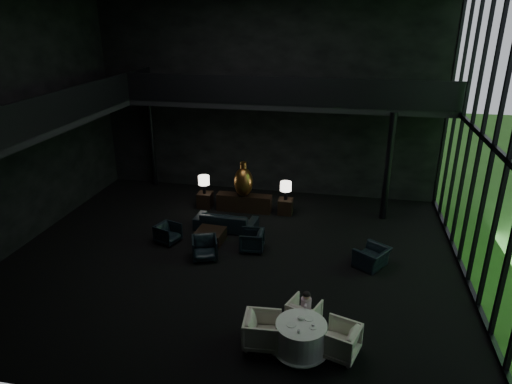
% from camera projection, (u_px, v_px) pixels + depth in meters
% --- Properties ---
extents(floor, '(14.00, 12.00, 0.02)m').
position_uv_depth(floor, '(232.00, 258.00, 14.36)').
color(floor, black).
rests_on(floor, ground).
extents(wall_back, '(14.00, 0.04, 8.00)m').
position_uv_depth(wall_back, '(267.00, 98.00, 18.36)').
color(wall_back, black).
rests_on(wall_back, ground).
extents(wall_front, '(14.00, 0.04, 8.00)m').
position_uv_depth(wall_front, '(138.00, 224.00, 7.42)').
color(wall_front, black).
rests_on(wall_front, ground).
extents(wall_left, '(0.04, 12.00, 8.00)m').
position_uv_depth(wall_left, '(12.00, 123.00, 14.18)').
color(wall_left, black).
rests_on(wall_left, ground).
extents(curtain_wall, '(0.20, 12.00, 8.00)m').
position_uv_depth(curtain_wall, '(494.00, 147.00, 11.61)').
color(curtain_wall, black).
rests_on(curtain_wall, ground).
extents(mezzanine_left, '(2.00, 12.00, 0.25)m').
position_uv_depth(mezzanine_left, '(41.00, 124.00, 13.99)').
color(mezzanine_left, black).
rests_on(mezzanine_left, wall_left).
extents(mezzanine_back, '(12.00, 2.00, 0.25)m').
position_uv_depth(mezzanine_back, '(288.00, 103.00, 17.26)').
color(mezzanine_back, black).
rests_on(mezzanine_back, wall_back).
extents(railing_left, '(0.06, 12.00, 1.00)m').
position_uv_depth(railing_left, '(67.00, 106.00, 13.59)').
color(railing_left, black).
rests_on(railing_left, mezzanine_left).
extents(railing_back, '(12.00, 0.06, 1.00)m').
position_uv_depth(railing_back, '(285.00, 91.00, 16.13)').
color(railing_back, black).
rests_on(railing_back, mezzanine_back).
extents(column_nw, '(0.24, 0.24, 4.00)m').
position_uv_depth(column_nw, '(152.00, 141.00, 19.74)').
color(column_nw, black).
rests_on(column_nw, floor).
extents(column_ne, '(0.24, 0.24, 4.00)m').
position_uv_depth(column_ne, '(388.00, 168.00, 16.39)').
color(column_ne, black).
rests_on(column_ne, floor).
extents(console, '(2.11, 0.48, 0.67)m').
position_uv_depth(console, '(244.00, 203.00, 17.63)').
color(console, black).
rests_on(console, floor).
extents(bronze_urn, '(0.72, 0.72, 1.34)m').
position_uv_depth(bronze_urn, '(243.00, 182.00, 17.21)').
color(bronze_urn, '#AC7A3A').
rests_on(bronze_urn, console).
extents(side_table_left, '(0.55, 0.55, 0.60)m').
position_uv_depth(side_table_left, '(205.00, 200.00, 18.00)').
color(side_table_left, black).
rests_on(side_table_left, floor).
extents(table_lamp_left, '(0.43, 0.43, 0.72)m').
position_uv_depth(table_lamp_left, '(204.00, 181.00, 17.65)').
color(table_lamp_left, black).
rests_on(table_lamp_left, side_table_left).
extents(side_table_right, '(0.53, 0.53, 0.59)m').
position_uv_depth(side_table_right, '(285.00, 206.00, 17.41)').
color(side_table_right, black).
rests_on(side_table_right, floor).
extents(table_lamp_right, '(0.42, 0.42, 0.71)m').
position_uv_depth(table_lamp_right, '(286.00, 187.00, 17.08)').
color(table_lamp_right, black).
rests_on(table_lamp_right, side_table_right).
extents(sofa, '(2.37, 0.79, 0.92)m').
position_uv_depth(sofa, '(226.00, 217.00, 16.08)').
color(sofa, black).
rests_on(sofa, floor).
extents(lounge_armchair_west, '(0.78, 0.81, 0.67)m').
position_uv_depth(lounge_armchair_west, '(168.00, 233.00, 15.21)').
color(lounge_armchair_west, black).
rests_on(lounge_armchair_west, floor).
extents(lounge_armchair_east, '(0.73, 0.78, 0.75)m').
position_uv_depth(lounge_armchair_east, '(252.00, 240.00, 14.69)').
color(lounge_armchair_east, black).
rests_on(lounge_armchair_east, floor).
extents(lounge_armchair_south, '(0.97, 0.95, 0.80)m').
position_uv_depth(lounge_armchair_south, '(205.00, 247.00, 14.18)').
color(lounge_armchair_south, black).
rests_on(lounge_armchair_south, floor).
extents(window_armchair, '(0.94, 1.02, 0.75)m').
position_uv_depth(window_armchair, '(372.00, 255.00, 13.74)').
color(window_armchair, black).
rests_on(window_armchair, floor).
extents(coffee_table, '(0.97, 0.97, 0.40)m').
position_uv_depth(coffee_table, '(210.00, 236.00, 15.31)').
color(coffee_table, black).
rests_on(coffee_table, floor).
extents(dining_table, '(1.31, 1.31, 0.75)m').
position_uv_depth(dining_table, '(301.00, 339.00, 10.29)').
color(dining_table, white).
rests_on(dining_table, floor).
extents(dining_chair_north, '(0.84, 0.82, 0.68)m').
position_uv_depth(dining_chair_north, '(304.00, 312.00, 11.20)').
color(dining_chair_north, '#B6B4AF').
rests_on(dining_chair_north, floor).
extents(dining_chair_east, '(1.04, 1.07, 0.89)m').
position_uv_depth(dining_chair_east, '(340.00, 338.00, 10.15)').
color(dining_chair_east, beige).
rests_on(dining_chair_east, floor).
extents(dining_chair_west, '(0.90, 0.95, 0.92)m').
position_uv_depth(dining_chair_west, '(262.00, 328.00, 10.44)').
color(dining_chair_west, beige).
rests_on(dining_chair_west, floor).
extents(child, '(0.26, 0.26, 0.55)m').
position_uv_depth(child, '(306.00, 302.00, 10.95)').
color(child, '#D6A7BC').
rests_on(child, dining_chair_north).
extents(plate_a, '(0.29, 0.29, 0.01)m').
position_uv_depth(plate_a, '(291.00, 325.00, 10.10)').
color(plate_a, white).
rests_on(plate_a, dining_table).
extents(plate_b, '(0.27, 0.27, 0.01)m').
position_uv_depth(plate_b, '(309.00, 319.00, 10.30)').
color(plate_b, white).
rests_on(plate_b, dining_table).
extents(saucer, '(0.16, 0.16, 0.01)m').
position_uv_depth(saucer, '(313.00, 328.00, 10.01)').
color(saucer, white).
rests_on(saucer, dining_table).
extents(coffee_cup, '(0.08, 0.08, 0.05)m').
position_uv_depth(coffee_cup, '(313.00, 325.00, 10.05)').
color(coffee_cup, white).
rests_on(coffee_cup, saucer).
extents(cereal_bowl, '(0.15, 0.15, 0.07)m').
position_uv_depth(cereal_bowl, '(301.00, 318.00, 10.28)').
color(cereal_bowl, white).
rests_on(cereal_bowl, dining_table).
extents(cream_pot, '(0.07, 0.07, 0.07)m').
position_uv_depth(cream_pot, '(299.00, 331.00, 9.84)').
color(cream_pot, '#99999E').
rests_on(cream_pot, dining_table).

